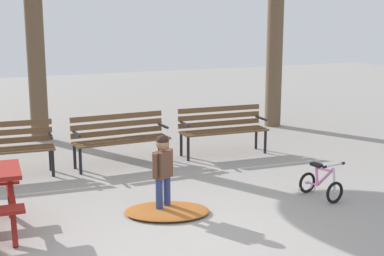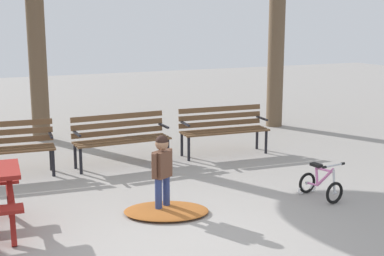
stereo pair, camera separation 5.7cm
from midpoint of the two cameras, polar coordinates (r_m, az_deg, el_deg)
name	(u,v)px [view 2 (the right image)]	position (r m, az deg, el deg)	size (l,w,h in m)	color
ground	(178,240)	(6.27, -1.17, -11.56)	(36.00, 36.00, 0.00)	gray
park_bench_far_left	(1,145)	(8.96, -19.09, -1.65)	(1.63, 0.58, 0.85)	brown
park_bench_left	(121,135)	(9.21, -7.27, -0.75)	(1.61, 0.50, 0.85)	brown
park_bench_right	(223,126)	(9.89, 3.40, 0.18)	(1.63, 0.56, 0.85)	brown
child_standing	(162,168)	(6.94, -2.89, -4.13)	(0.34, 0.26, 1.00)	navy
kids_bicycle	(320,184)	(7.76, 13.42, -5.70)	(0.42, 0.59, 0.54)	black
leaf_pile	(166,211)	(7.04, -2.46, -8.62)	(1.08, 0.76, 0.07)	#9E5623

